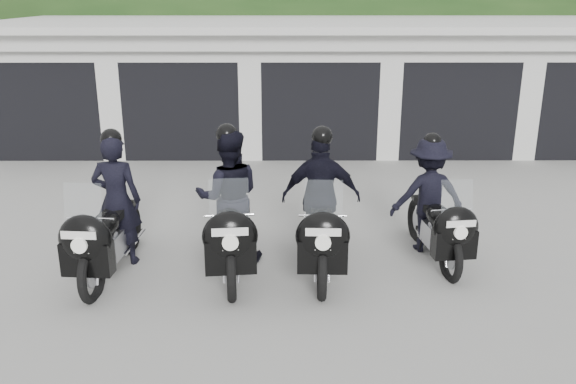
{
  "coord_description": "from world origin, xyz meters",
  "views": [
    {
      "loc": [
        -0.75,
        -7.97,
        3.65
      ],
      "look_at": [
        -0.73,
        -0.07,
        1.05
      ],
      "focal_mm": 38.0,
      "sensor_mm": 36.0,
      "label": 1
    }
  ],
  "objects_px": {
    "police_bike_a": "(110,217)",
    "police_bike_c": "(321,208)",
    "police_bike_d": "(432,203)",
    "police_bike_b": "(229,208)"
  },
  "relations": [
    {
      "from": "police_bike_a",
      "to": "police_bike_c",
      "type": "bearing_deg",
      "value": 8.16
    },
    {
      "from": "police_bike_c",
      "to": "police_bike_d",
      "type": "xyz_separation_m",
      "value": [
        1.61,
        0.39,
        -0.07
      ]
    },
    {
      "from": "police_bike_b",
      "to": "police_bike_c",
      "type": "height_order",
      "value": "police_bike_b"
    },
    {
      "from": "police_bike_a",
      "to": "police_bike_c",
      "type": "height_order",
      "value": "police_bike_c"
    },
    {
      "from": "police_bike_d",
      "to": "police_bike_c",
      "type": "bearing_deg",
      "value": -173.11
    },
    {
      "from": "police_bike_c",
      "to": "police_bike_a",
      "type": "bearing_deg",
      "value": -173.86
    },
    {
      "from": "police_bike_b",
      "to": "police_bike_c",
      "type": "distance_m",
      "value": 1.26
    },
    {
      "from": "police_bike_d",
      "to": "police_bike_b",
      "type": "bearing_deg",
      "value": -178.48
    },
    {
      "from": "police_bike_a",
      "to": "police_bike_d",
      "type": "relative_size",
      "value": 1.09
    },
    {
      "from": "police_bike_a",
      "to": "police_bike_b",
      "type": "height_order",
      "value": "police_bike_b"
    }
  ]
}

